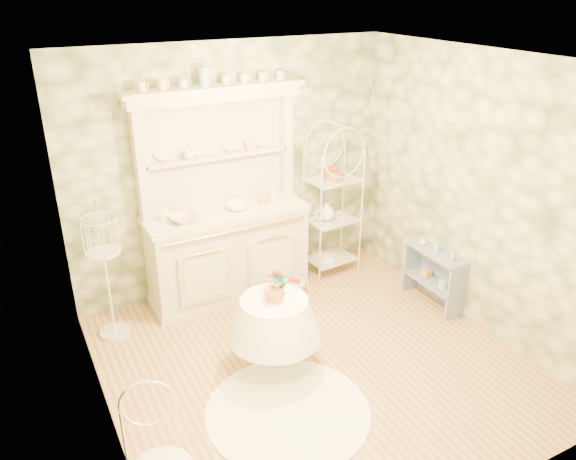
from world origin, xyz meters
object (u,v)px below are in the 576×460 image
round_table (275,336)px  side_shelf (434,279)px  birdcage_stand (105,265)px  kitchen_dresser (225,199)px  bakers_rack (333,196)px  floor_basket (292,289)px

round_table → side_shelf: bearing=5.8°
birdcage_stand → kitchen_dresser: bearing=8.1°
side_shelf → bakers_rack: bearing=111.9°
kitchen_dresser → floor_basket: kitchen_dresser is taller
kitchen_dresser → round_table: bearing=-95.8°
side_shelf → birdcage_stand: (-3.20, 1.02, 0.49)m
birdcage_stand → side_shelf: bearing=-17.7°
bakers_rack → birdcage_stand: bakers_rack is taller
bakers_rack → round_table: bearing=-142.5°
bakers_rack → floor_basket: (-0.73, -0.37, -0.86)m
kitchen_dresser → bakers_rack: (1.31, -0.03, -0.19)m
birdcage_stand → floor_basket: birdcage_stand is taller
kitchen_dresser → round_table: (-0.14, -1.41, -0.80)m
round_table → floor_basket: bearing=54.7°
floor_basket → birdcage_stand: bearing=173.5°
round_table → birdcage_stand: 1.75m
kitchen_dresser → side_shelf: bearing=-32.7°
side_shelf → round_table: 2.03m
bakers_rack → birdcage_stand: size_ratio=1.24×
round_table → birdcage_stand: birdcage_stand is taller
side_shelf → round_table: round_table is taller
round_table → birdcage_stand: bearing=133.8°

